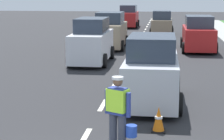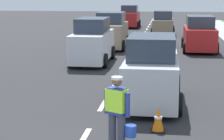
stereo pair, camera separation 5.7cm
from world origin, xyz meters
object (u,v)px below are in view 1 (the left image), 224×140
at_px(car_outgoing_ahead, 152,72).
at_px(car_parked_far, 198,34).
at_px(car_oncoming_lead, 92,42).
at_px(car_outgoing_far, 162,24).
at_px(car_oncoming_second, 110,31).
at_px(traffic_cone_near, 159,119).
at_px(road_worker, 119,109).
at_px(car_oncoming_third, 128,17).

height_order(car_outgoing_ahead, car_parked_far, car_outgoing_ahead).
bearing_deg(car_oncoming_lead, car_parked_far, 42.26).
distance_m(car_outgoing_far, car_oncoming_second, 9.34).
xyz_separation_m(car_outgoing_ahead, car_oncoming_second, (-3.06, 12.85, 0.04)).
bearing_deg(traffic_cone_near, road_worker, -123.55).
relative_size(car_outgoing_ahead, car_oncoming_third, 0.98).
relative_size(traffic_cone_near, car_outgoing_far, 0.16).
xyz_separation_m(traffic_cone_near, car_outgoing_far, (-0.20, 24.37, 0.60)).
height_order(traffic_cone_near, car_oncoming_lead, car_oncoming_lead).
distance_m(car_outgoing_ahead, car_outgoing_far, 21.65).
height_order(traffic_cone_near, car_parked_far, car_parked_far).
relative_size(traffic_cone_near, car_parked_far, 0.15).
height_order(road_worker, traffic_cone_near, road_worker).
xyz_separation_m(car_outgoing_far, car_parked_far, (2.29, -9.24, 0.06)).
bearing_deg(traffic_cone_near, car_oncoming_third, 96.55).
distance_m(traffic_cone_near, car_outgoing_ahead, 2.83).
bearing_deg(car_outgoing_far, car_outgoing_ahead, -90.22).
bearing_deg(car_oncoming_second, road_worker, -81.69).
height_order(car_oncoming_third, car_oncoming_second, car_oncoming_second).
relative_size(car_oncoming_third, car_oncoming_second, 0.98).
distance_m(car_oncoming_third, car_parked_far, 17.20).
bearing_deg(car_outgoing_far, car_oncoming_lead, -103.03).
distance_m(road_worker, car_oncoming_second, 17.07).
distance_m(traffic_cone_near, car_outgoing_far, 24.38).
bearing_deg(car_parked_far, car_oncoming_lead, -137.74).
bearing_deg(road_worker, car_oncoming_third, 94.77).
bearing_deg(car_oncoming_third, car_parked_far, -70.68).
distance_m(road_worker, car_outgoing_ahead, 4.08).
relative_size(car_parked_far, car_oncoming_second, 1.01).
xyz_separation_m(car_oncoming_lead, car_oncoming_third, (-0.08, 21.32, -0.01)).
relative_size(road_worker, car_oncoming_second, 0.39).
height_order(road_worker, car_parked_far, car_parked_far).
bearing_deg(car_oncoming_third, road_worker, -85.23).
bearing_deg(traffic_cone_near, car_oncoming_second, 102.10).
bearing_deg(traffic_cone_near, car_oncoming_lead, 109.30).
bearing_deg(car_oncoming_third, traffic_cone_near, -83.45).
distance_m(car_parked_far, car_oncoming_second, 5.45).
bearing_deg(car_oncoming_lead, car_outgoing_ahead, -66.17).
height_order(car_outgoing_ahead, car_oncoming_second, car_oncoming_second).
distance_m(traffic_cone_near, car_oncoming_lead, 10.66).
bearing_deg(car_outgoing_far, road_worker, -91.50).
xyz_separation_m(road_worker, car_outgoing_far, (0.67, 25.69, -0.01)).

